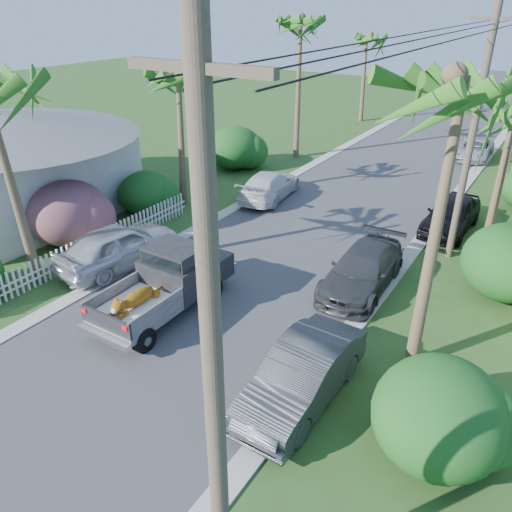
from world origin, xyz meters
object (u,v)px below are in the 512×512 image
Objects in this scene: palm_l_b at (176,71)px; palm_r_a at (463,80)px; parked_car_rn at (302,376)px; palm_l_d at (368,36)px; house_left at (7,166)px; parked_car_rm at (362,270)px; palm_l_c at (301,19)px; parked_car_rd at (474,150)px; parked_car_lf at (269,185)px; parked_car_ln at (119,246)px; pickup_truck at (171,279)px; utility_pole_b at (472,139)px; utility_pole_a at (214,397)px; parked_car_rf at (451,215)px.

palm_r_a is (13.10, -6.00, 1.28)m from palm_l_b.
parked_car_rn is 0.58× the size of palm_l_d.
palm_l_d is 28.11m from house_left.
parked_car_rm is at bearing -68.08° from palm_l_d.
palm_r_a is (12.30, -16.00, -0.49)m from palm_l_c.
parked_car_rd is 0.90× the size of parked_car_lf.
parked_car_rm is 0.99× the size of parked_car_ln.
palm_l_b is at bearing -63.45° from parked_car_ln.
house_left reaches higher than pickup_truck.
palm_r_a reaches higher than parked_car_rd.
utility_pole_b is at bearing 4.61° from palm_l_b.
parked_car_lf is 19.48m from utility_pole_a.
parked_car_rf is 0.50× the size of palm_r_a.
parked_car_rm is 6.71m from parked_car_rf.
parked_car_ln reaches higher than parked_car_rn.
palm_r_a is (2.70, -2.90, 6.74)m from parked_car_rm.
parked_car_lf is 10.15m from utility_pole_b.
palm_l_b is at bearing 142.05° from parked_car_rn.
palm_l_d is at bearing 114.57° from palm_r_a.
house_left is 1.00× the size of utility_pole_a.
utility_pole_a is (2.00, -10.90, 3.91)m from parked_car_rm.
parked_car_ln is 8.59m from palm_l_b.
pickup_truck is 1.11× the size of parked_car_lf.
pickup_truck reaches higher than parked_car_lf.
parked_car_rf reaches higher than parked_car_rm.
parked_car_ln is (-9.64, -9.84, 0.07)m from parked_car_rf.
house_left is (-6.20, -5.00, -4.03)m from palm_l_b.
house_left is at bearing 154.18° from utility_pole_a.
pickup_truck is 0.57× the size of house_left.
parked_car_ln is 13.31m from utility_pole_a.
parked_car_rm is 0.54× the size of palm_r_a.
palm_l_b is 0.82× the size of utility_pole_a.
parked_car_rf is 11.66m from palm_r_a.
palm_l_d is 0.86× the size of utility_pole_a.
parked_car_rn is 0.50× the size of house_left.
parked_car_rn is at bearing -90.58° from parked_car_rf.
pickup_truck is 0.57× the size of utility_pole_b.
house_left is (-11.87, 2.48, 1.11)m from pickup_truck.
parked_car_rf is 19.94m from house_left.
parked_car_rm is at bearing -91.74° from parked_car_rd.
palm_r_a is 0.97× the size of utility_pole_a.
palm_l_b is at bearing 38.88° from house_left.
house_left reaches higher than parked_car_rf.
pickup_truck is 0.56× the size of palm_l_c.
parked_car_rf is 0.48× the size of palm_l_c.
parked_car_rn is 7.58m from palm_r_a.
palm_l_c is at bearing -79.67° from parked_car_lf.
palm_l_c reaches higher than parked_car_rf.
parked_car_lf is 6.90m from palm_l_b.
parked_car_lf is at bearing 169.43° from utility_pole_b.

